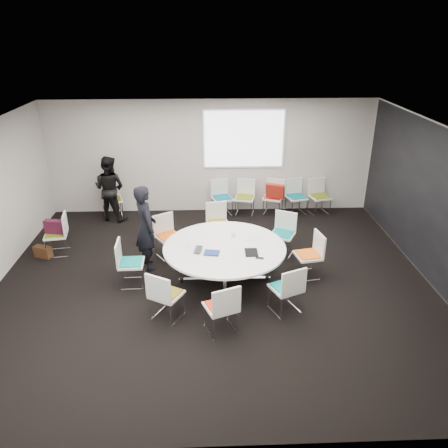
{
  "coord_description": "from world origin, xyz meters",
  "views": [
    {
      "loc": [
        -0.09,
        -6.96,
        4.36
      ],
      "look_at": [
        0.2,
        0.4,
        1.0
      ],
      "focal_mm": 35.0,
      "sensor_mm": 36.0,
      "label": 1
    }
  ],
  "objects_px": {
    "chair_ring_h": "(286,297)",
    "laptop": "(201,250)",
    "chair_ring_g": "(221,316)",
    "chair_back_b": "(245,204)",
    "maroon_bag": "(55,227)",
    "brown_bag": "(43,252)",
    "chair_back_e": "(319,203)",
    "person_main": "(146,228)",
    "chair_spare_left": "(58,242)",
    "chair_ring_a": "(308,263)",
    "cup": "(233,234)",
    "conference_table": "(225,256)",
    "chair_back_d": "(296,203)",
    "chair_ring_b": "(282,242)",
    "chair_ring_d": "(169,244)",
    "chair_ring_e": "(131,271)",
    "person_back": "(110,188)",
    "chair_ring_f": "(167,303)",
    "chair_ring_c": "(218,231)",
    "chair_back_c": "(273,204)",
    "chair_back_a": "(222,204)",
    "chair_person_back": "(113,206)"
  },
  "relations": [
    {
      "from": "chair_ring_h",
      "to": "laptop",
      "type": "distance_m",
      "value": 1.7
    },
    {
      "from": "chair_ring_g",
      "to": "chair_back_b",
      "type": "xyz_separation_m",
      "value": [
        0.74,
        4.6,
        0.0
      ]
    },
    {
      "from": "maroon_bag",
      "to": "brown_bag",
      "type": "distance_m",
      "value": 0.58
    },
    {
      "from": "chair_back_e",
      "to": "laptop",
      "type": "height_order",
      "value": "chair_back_e"
    },
    {
      "from": "person_main",
      "to": "chair_spare_left",
      "type": "bearing_deg",
      "value": 50.02
    },
    {
      "from": "chair_ring_a",
      "to": "cup",
      "type": "height_order",
      "value": "chair_ring_a"
    },
    {
      "from": "conference_table",
      "to": "chair_ring_a",
      "type": "xyz_separation_m",
      "value": [
        1.58,
        0.12,
        -0.26
      ]
    },
    {
      "from": "chair_back_d",
      "to": "chair_back_e",
      "type": "height_order",
      "value": "same"
    },
    {
      "from": "chair_ring_b",
      "to": "laptop",
      "type": "relative_size",
      "value": 2.89
    },
    {
      "from": "chair_ring_a",
      "to": "chair_ring_d",
      "type": "xyz_separation_m",
      "value": [
        -2.69,
        0.9,
        0.0
      ]
    },
    {
      "from": "conference_table",
      "to": "chair_ring_e",
      "type": "relative_size",
      "value": 2.51
    },
    {
      "from": "chair_ring_a",
      "to": "person_back",
      "type": "xyz_separation_m",
      "value": [
        -4.22,
        2.86,
        0.52
      ]
    },
    {
      "from": "chair_ring_h",
      "to": "chair_back_e",
      "type": "height_order",
      "value": "same"
    },
    {
      "from": "chair_ring_f",
      "to": "laptop",
      "type": "xyz_separation_m",
      "value": [
        0.55,
        0.94,
        0.47
      ]
    },
    {
      "from": "chair_ring_a",
      "to": "chair_ring_e",
      "type": "xyz_separation_m",
      "value": [
        -3.28,
        -0.16,
        0.0
      ]
    },
    {
      "from": "chair_back_b",
      "to": "conference_table",
      "type": "bearing_deg",
      "value": 91.91
    },
    {
      "from": "chair_ring_f",
      "to": "chair_ring_h",
      "type": "height_order",
      "value": "same"
    },
    {
      "from": "chair_ring_d",
      "to": "chair_spare_left",
      "type": "relative_size",
      "value": 1.0
    },
    {
      "from": "conference_table",
      "to": "person_back",
      "type": "xyz_separation_m",
      "value": [
        -2.64,
        2.98,
        0.26
      ]
    },
    {
      "from": "chair_ring_d",
      "to": "chair_ring_c",
      "type": "bearing_deg",
      "value": 177.47
    },
    {
      "from": "chair_back_d",
      "to": "laptop",
      "type": "distance_m",
      "value": 4.07
    },
    {
      "from": "conference_table",
      "to": "chair_ring_e",
      "type": "bearing_deg",
      "value": -178.69
    },
    {
      "from": "conference_table",
      "to": "chair_back_e",
      "type": "xyz_separation_m",
      "value": [
        2.51,
        3.15,
        -0.26
      ]
    },
    {
      "from": "person_main",
      "to": "laptop",
      "type": "relative_size",
      "value": 5.55
    },
    {
      "from": "person_main",
      "to": "cup",
      "type": "relative_size",
      "value": 18.79
    },
    {
      "from": "chair_back_c",
      "to": "person_main",
      "type": "height_order",
      "value": "person_main"
    },
    {
      "from": "cup",
      "to": "chair_ring_c",
      "type": "bearing_deg",
      "value": 101.79
    },
    {
      "from": "chair_ring_d",
      "to": "chair_back_c",
      "type": "relative_size",
      "value": 1.0
    },
    {
      "from": "chair_ring_c",
      "to": "person_back",
      "type": "height_order",
      "value": "person_back"
    },
    {
      "from": "chair_back_d",
      "to": "person_main",
      "type": "height_order",
      "value": "person_main"
    },
    {
      "from": "chair_back_a",
      "to": "chair_spare_left",
      "type": "xyz_separation_m",
      "value": [
        -3.47,
        -1.93,
        0.0
      ]
    },
    {
      "from": "chair_ring_c",
      "to": "chair_ring_g",
      "type": "distance_m",
      "value": 3.07
    },
    {
      "from": "chair_ring_e",
      "to": "brown_bag",
      "type": "xyz_separation_m",
      "value": [
        -1.99,
        1.12,
        -0.16
      ]
    },
    {
      "from": "chair_spare_left",
      "to": "conference_table",
      "type": "bearing_deg",
      "value": -119.17
    },
    {
      "from": "chair_back_e",
      "to": "person_back",
      "type": "distance_m",
      "value": 5.18
    },
    {
      "from": "chair_back_d",
      "to": "brown_bag",
      "type": "bearing_deg",
      "value": 5.93
    },
    {
      "from": "chair_back_a",
      "to": "chair_person_back",
      "type": "xyz_separation_m",
      "value": [
        -2.71,
        -0.0,
        0.0
      ]
    },
    {
      "from": "chair_ring_d",
      "to": "chair_ring_h",
      "type": "height_order",
      "value": "same"
    },
    {
      "from": "chair_back_d",
      "to": "chair_spare_left",
      "type": "xyz_separation_m",
      "value": [
        -5.33,
        -1.93,
        0.0
      ]
    },
    {
      "from": "chair_ring_f",
      "to": "chair_ring_h",
      "type": "relative_size",
      "value": 1.0
    },
    {
      "from": "chair_ring_g",
      "to": "chair_back_d",
      "type": "relative_size",
      "value": 1.0
    },
    {
      "from": "person_back",
      "to": "laptop",
      "type": "xyz_separation_m",
      "value": [
        2.21,
        -3.12,
        -0.05
      ]
    },
    {
      "from": "chair_ring_c",
      "to": "chair_back_e",
      "type": "xyz_separation_m",
      "value": [
        2.59,
        1.53,
        0.0
      ]
    },
    {
      "from": "chair_ring_g",
      "to": "chair_back_e",
      "type": "bearing_deg",
      "value": 38.49
    },
    {
      "from": "maroon_bag",
      "to": "chair_back_b",
      "type": "bearing_deg",
      "value": 25.52
    },
    {
      "from": "chair_person_back",
      "to": "person_main",
      "type": "height_order",
      "value": "person_main"
    },
    {
      "from": "maroon_bag",
      "to": "chair_ring_g",
      "type": "bearing_deg",
      "value": -38.85
    },
    {
      "from": "chair_back_c",
      "to": "chair_ring_f",
      "type": "bearing_deg",
      "value": 81.76
    },
    {
      "from": "person_main",
      "to": "laptop",
      "type": "xyz_separation_m",
      "value": [
        1.05,
        -0.75,
        -0.1
      ]
    },
    {
      "from": "chair_ring_f",
      "to": "brown_bag",
      "type": "height_order",
      "value": "chair_ring_f"
    }
  ]
}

